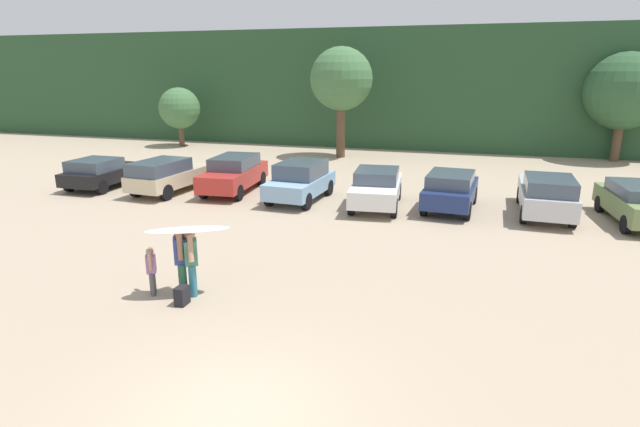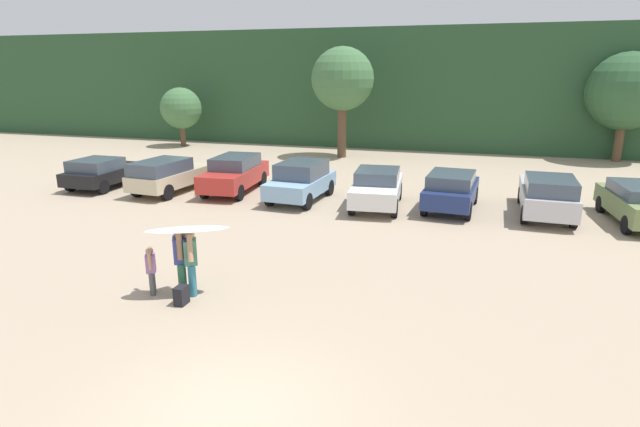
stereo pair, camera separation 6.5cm
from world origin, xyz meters
The scene contains 18 objects.
ground_plane centered at (0.00, 0.00, 0.00)m, with size 120.00×120.00×0.00m, color tan.
hillside_ridge centered at (0.00, 34.71, 4.05)m, with size 108.00×12.00×8.10m, color #284C2D.
tree_center centered at (-16.97, 26.00, 2.69)m, with size 2.90×2.90×4.16m.
tree_center_left centered at (-4.72, 24.71, 4.76)m, with size 3.83×3.83×6.73m.
tree_far_right centered at (11.55, 28.13, 4.12)m, with size 4.50×4.50×6.39m.
parked_car_black centered at (-13.19, 13.06, 0.74)m, with size 1.99×3.93×1.40m.
parked_car_champagne centered at (-9.64, 13.07, 0.83)m, with size 2.09×4.47×1.54m.
parked_car_red centered at (-6.90, 14.12, 0.85)m, with size 2.09×4.62×1.61m.
parked_car_sky_blue centered at (-3.51, 13.51, 0.86)m, with size 2.03×4.05×1.63m.
parked_car_white centered at (-0.25, 13.40, 0.81)m, with size 2.18×4.36×1.52m.
parked_car_navy centered at (2.62, 13.81, 0.81)m, with size 2.05×4.03×1.51m.
parked_car_silver centered at (6.11, 13.97, 0.84)m, with size 1.94×4.81×1.61m.
parked_car_olive_green centered at (9.21, 13.86, 0.79)m, with size 2.27×4.41×1.44m.
person_adult centered at (-2.97, 3.89, 0.94)m, with size 0.51×0.72×1.66m.
person_child centered at (-3.92, 3.60, 0.68)m, with size 0.38×0.53×1.21m.
person_companion centered at (-3.23, 3.85, 0.97)m, with size 0.51×0.66×1.72m.
surfboard_white centered at (-2.96, 3.80, 1.69)m, with size 2.01×1.40×0.07m.
backpack_dropped centered at (-2.92, 3.29, 0.22)m, with size 0.24×0.34×0.45m.
Camera 1 is at (3.37, -6.18, 5.32)m, focal length 28.40 mm.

